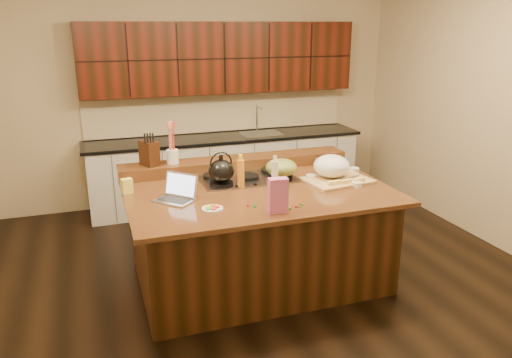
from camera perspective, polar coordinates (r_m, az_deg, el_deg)
name	(u,v)px	position (r m, az deg, el deg)	size (l,w,h in m)	color
room	(258,143)	(4.48, 0.21, 4.09)	(5.52, 5.02, 2.72)	black
island	(258,234)	(4.76, 0.20, -6.33)	(2.40, 1.60, 0.92)	black
back_ledge	(236,163)	(5.22, -2.32, 1.81)	(2.40, 0.30, 0.12)	black
cooktop	(248,178)	(4.87, -0.95, 0.11)	(0.92, 0.52, 0.05)	gray
back_counter	(225,132)	(6.72, -3.61, 5.36)	(3.70, 0.66, 2.40)	silver
kettle	(221,171)	(4.63, -4.00, 0.92)	(0.24, 0.24, 0.22)	black
green_bowl	(281,168)	(4.81, 2.92, 1.31)	(0.31, 0.31, 0.17)	olive
laptop	(177,193)	(4.35, -8.99, -1.61)	(0.40, 0.40, 0.22)	#B7B7BC
oil_bottle	(241,174)	(4.58, -1.76, 0.56)	(0.07, 0.07, 0.27)	orange
vinegar_bottle	(275,174)	(4.61, 2.16, 0.55)	(0.06, 0.06, 0.25)	silver
wooden_tray	(333,169)	(4.88, 8.79, 1.11)	(0.66, 0.52, 0.25)	tan
ramekin_a	(311,177)	(4.90, 6.31, 0.22)	(0.10, 0.10, 0.04)	white
ramekin_b	(357,184)	(4.75, 11.43, -0.59)	(0.10, 0.10, 0.04)	white
ramekin_c	(354,170)	(5.21, 11.15, 1.02)	(0.10, 0.10, 0.04)	white
strainer_bowl	(327,164)	(5.31, 8.10, 1.76)	(0.24, 0.24, 0.09)	#996B3F
kitchen_timer	(330,183)	(4.70, 8.50, -0.46)	(0.08, 0.08, 0.07)	silver
pink_bag	(278,196)	(3.99, 2.52, -1.90)	(0.15, 0.08, 0.29)	#C25B92
candy_plate	(212,209)	(4.11, -5.01, -3.39)	(0.18, 0.18, 0.01)	white
package_box	(127,186)	(4.61, -14.55, -0.78)	(0.10, 0.07, 0.13)	#DCD04D
utensil_crock	(173,156)	(5.04, -9.52, 2.56)	(0.12, 0.12, 0.14)	white
knife_block	(149,153)	(5.00, -12.09, 2.89)	(0.12, 0.20, 0.24)	black
gumdrop_0	(283,204)	(4.19, 3.13, -2.88)	(0.02, 0.02, 0.02)	red
gumdrop_1	(290,209)	(4.10, 3.93, -3.39)	(0.02, 0.02, 0.02)	#198C26
gumdrop_2	(274,212)	(4.03, 2.03, -3.74)	(0.02, 0.02, 0.02)	red
gumdrop_3	(255,205)	(4.18, -0.07, -2.95)	(0.02, 0.02, 0.02)	#198C26
gumdrop_4	(268,203)	(4.22, 1.38, -2.75)	(0.02, 0.02, 0.02)	red
gumdrop_5	(255,206)	(4.14, -0.12, -3.15)	(0.02, 0.02, 0.02)	#198C26
gumdrop_6	(285,206)	(4.15, 3.30, -3.11)	(0.02, 0.02, 0.02)	red
gumdrop_7	(287,208)	(4.11, 3.60, -3.33)	(0.02, 0.02, 0.02)	#198C26
gumdrop_8	(248,205)	(4.16, -0.90, -3.04)	(0.02, 0.02, 0.02)	red
gumdrop_9	(300,206)	(4.15, 5.04, -3.14)	(0.02, 0.02, 0.02)	#198C26
gumdrop_10	(296,207)	(4.15, 4.60, -3.15)	(0.02, 0.02, 0.02)	red
gumdrop_11	(303,204)	(4.20, 5.35, -2.90)	(0.02, 0.02, 0.02)	#198C26
gumdrop_12	(300,204)	(4.21, 5.11, -2.83)	(0.02, 0.02, 0.02)	red
gumdrop_13	(277,209)	(4.08, 2.38, -3.49)	(0.02, 0.02, 0.02)	#198C26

